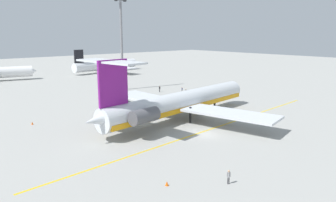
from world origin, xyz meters
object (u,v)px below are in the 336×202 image
Objects in this scene: ground_crew_near_nose at (229,175)px; light_mast at (122,41)px; safety_cone_tail at (193,92)px; main_jetliner at (177,103)px; safety_cone_nose at (167,183)px; safety_cone_wingtip at (32,123)px; ground_crew_portside at (186,91)px; airliner_mid_left at (108,65)px; ground_crew_starboard at (182,89)px; ground_crew_near_tail at (160,88)px.

light_mast is at bearing -169.65° from ground_crew_near_nose.
light_mast reaches higher than safety_cone_tail.
main_jetliner is at bearing -107.44° from light_mast.
safety_cone_nose is 1.00× the size of safety_cone_wingtip.
safety_cone_wingtip is at bearing 142.71° from ground_crew_portside.
safety_cone_wingtip is (-42.52, -2.06, -0.88)m from ground_crew_portside.
airliner_mid_left is (32.39, 79.61, -0.50)m from main_jetliner.
safety_cone_wingtip is at bearing -148.71° from light_mast.
main_jetliner reaches higher than ground_crew_portside.
ground_crew_near_nose is 57.76m from ground_crew_starboard.
safety_cone_tail is 0.02× the size of light_mast.
ground_crew_portside is 24.47m from light_mast.
ground_crew_near_tail is (17.34, 26.13, -2.38)m from main_jetliner.
airliner_mid_left is 20.21× the size of ground_crew_near_nose.
main_jetliner is at bearing -34.59° from safety_cone_wingtip.
main_jetliner reaches higher than safety_cone_wingtip.
ground_crew_starboard is at bearing -57.25° from light_mast.
ground_crew_near_nose is 3.08× the size of safety_cone_tail.
ground_crew_near_tail is at bearing 50.86° from safety_cone_nose.
main_jetliner is 28.38m from ground_crew_near_nose.
light_mast is at bearing -123.63° from airliner_mid_left.
safety_cone_wingtip and safety_cone_tail have the same top height.
safety_cone_nose is (-20.13, -19.91, -3.24)m from main_jetliner.
ground_crew_near_nose is 0.93× the size of ground_crew_portside.
ground_crew_near_nose is 0.95× the size of ground_crew_near_tail.
safety_cone_nose is at bearing -19.02° from ground_crew_near_tail.
ground_crew_portside reaches higher than safety_cone_tail.
ground_crew_portside reaches higher than ground_crew_starboard.
main_jetliner is 29.62m from safety_cone_tail.
ground_crew_near_nose is (-14.56, -24.24, -2.44)m from main_jetliner.
safety_cone_tail is (-9.18, -61.49, -2.74)m from airliner_mid_left.
ground_crew_portside reaches higher than safety_cone_nose.
safety_cone_wingtip is at bearing -176.97° from safety_cone_tail.
airliner_mid_left is 84.46m from safety_cone_wingtip.
main_jetliner is at bearing 44.69° from safety_cone_nose.
ground_crew_portside is (2.44, -8.39, 0.03)m from ground_crew_near_tail.
safety_cone_wingtip is (-2.61, 35.59, 0.00)m from safety_cone_nose.
ground_crew_near_nose is at bearing -12.23° from ground_crew_near_tail.
ground_crew_near_tail is at bearing 49.79° from main_jetliner.
safety_cone_wingtip is at bearing -55.27° from ground_crew_near_tail.
ground_crew_near_nose reaches higher than safety_cone_tail.
safety_cone_wingtip is at bearing -134.88° from ground_crew_near_nose.
safety_cone_nose is at bearing -141.95° from main_jetliner.
airliner_mid_left is 19.16× the size of ground_crew_near_tail.
ground_crew_near_tail reaches higher than safety_cone_tail.
light_mast reaches higher than safety_cone_nose.
main_jetliner is at bearing -177.45° from ground_crew_near_nose.
safety_cone_tail is (37.77, 42.35, -0.80)m from ground_crew_near_nose.
airliner_mid_left is 1.29× the size of light_mast.
ground_crew_portside is at bearing 36.34° from ground_crew_near_tail.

